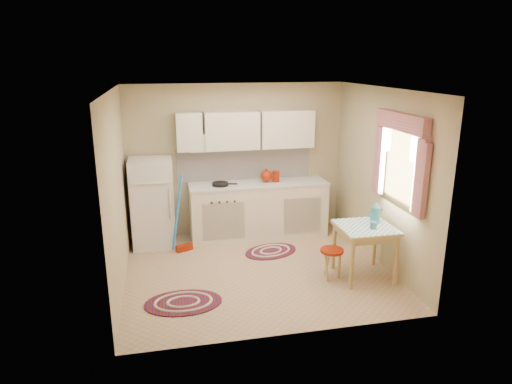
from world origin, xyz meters
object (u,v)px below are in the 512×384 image
(fridge, at_px, (152,203))
(table, at_px, (364,252))
(base_cabinets, at_px, (258,210))
(stool, at_px, (331,264))

(fridge, height_order, table, fridge)
(base_cabinets, height_order, stool, base_cabinets)
(fridge, distance_m, stool, 2.93)
(base_cabinets, height_order, table, base_cabinets)
(fridge, xyz_separation_m, stool, (2.34, -1.69, -0.49))
(stool, bearing_deg, base_cabinets, 109.80)
(fridge, bearing_deg, table, -31.74)
(table, xyz_separation_m, stool, (-0.45, 0.03, -0.15))
(fridge, relative_size, stool, 3.33)
(base_cabinets, relative_size, table, 3.12)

